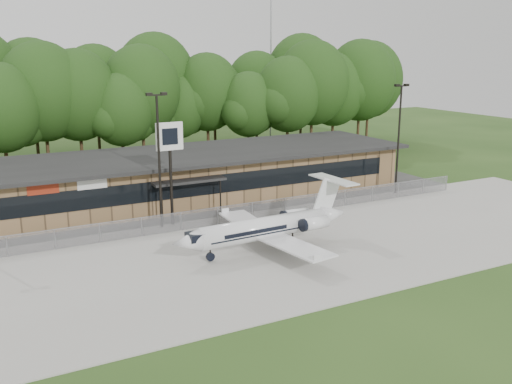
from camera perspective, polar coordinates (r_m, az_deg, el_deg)
ground at (r=32.47m, az=8.85°, el=-10.14°), size 160.00×160.00×0.00m
apron at (r=38.66m, az=1.78°, el=-5.89°), size 64.00×18.00×0.08m
parking_lot at (r=48.52m, az=-4.91°, el=-1.79°), size 50.00×9.00×0.06m
terminal at (r=52.01m, az=-6.87°, el=1.68°), size 41.00×11.65×4.30m
fence at (r=44.36m, az=-2.66°, el=-2.26°), size 46.00×0.04×1.52m
treeline at (r=68.26m, az=-12.52°, el=8.89°), size 72.00×12.00×15.00m
radio_mast at (r=82.01m, az=1.49°, el=13.52°), size 0.20×0.20×25.00m
light_pole_mid at (r=42.77m, az=-9.70°, el=4.09°), size 1.55×0.30×10.23m
light_pole_right at (r=54.35m, az=14.11°, el=5.96°), size 1.55×0.30×10.23m
business_jet at (r=38.25m, az=1.33°, el=-3.63°), size 13.34×11.87×4.49m
pole_sign at (r=43.32m, az=-8.62°, el=4.44°), size 2.10×0.32×7.99m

